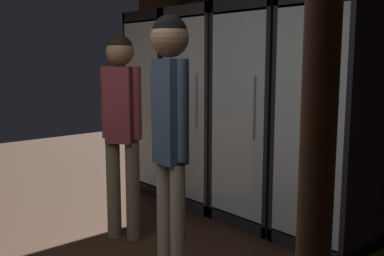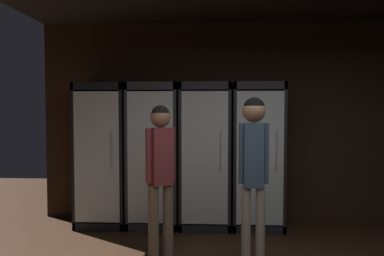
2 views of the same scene
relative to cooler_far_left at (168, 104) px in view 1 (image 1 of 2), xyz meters
name	(u,v)px [view 1 (image 1 of 2)]	position (x,y,z in m)	size (l,w,h in m)	color
wall_back	(357,63)	(2.06, 0.31, 0.46)	(6.00, 0.06, 2.80)	black
cooler_far_left	(168,104)	(0.00, 0.00, 0.00)	(0.66, 0.64, 1.92)	black
cooler_left	(210,108)	(0.69, 0.00, 0.01)	(0.66, 0.64, 1.92)	#2B2B30
cooler_center	(264,115)	(1.38, 0.00, 0.01)	(0.66, 0.64, 1.92)	black
cooler_right	(334,124)	(2.08, 0.00, 0.01)	(0.66, 0.64, 1.92)	black
shopper_near	(122,118)	(0.94, -1.18, 0.04)	(0.29, 0.26, 1.62)	#72604C
shopper_far	(170,116)	(1.88, -1.43, 0.17)	(0.29, 0.22, 1.69)	gray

